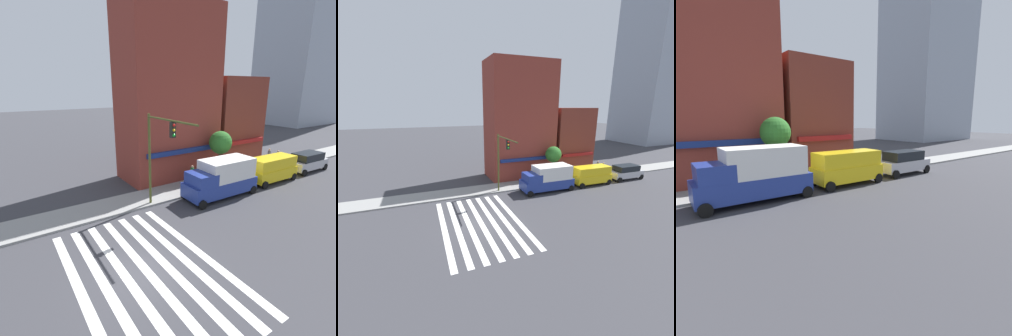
% 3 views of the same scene
% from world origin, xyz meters
% --- Properties ---
extents(ground_plane, '(200.00, 200.00, 0.00)m').
position_xyz_m(ground_plane, '(0.00, 0.00, 0.00)').
color(ground_plane, '#38383D').
extents(sidewalk_left, '(120.00, 3.00, 0.15)m').
position_xyz_m(sidewalk_left, '(0.00, 7.50, 0.07)').
color(sidewalk_left, gray).
rests_on(sidewalk_left, ground_plane).
extents(crosswalk_stripes, '(6.59, 10.80, 0.01)m').
position_xyz_m(crosswalk_stripes, '(-0.00, 0.00, 0.00)').
color(crosswalk_stripes, silver).
rests_on(crosswalk_stripes, ground_plane).
extents(storefront_row, '(15.58, 5.30, 15.42)m').
position_xyz_m(storefront_row, '(11.17, 11.50, 6.82)').
color(storefront_row, maroon).
rests_on(storefront_row, ground_plane).
extents(tower_distant, '(18.00, 13.48, 42.86)m').
position_xyz_m(tower_distant, '(57.26, 28.74, 21.43)').
color(tower_distant, '#939EAD').
rests_on(tower_distant, ground_plane).
extents(traffic_signal, '(0.32, 5.39, 6.76)m').
position_xyz_m(traffic_signal, '(3.86, 5.19, 4.63)').
color(traffic_signal, '#474C1E').
rests_on(traffic_signal, ground_plane).
extents(box_truck_blue, '(6.25, 2.42, 3.04)m').
position_xyz_m(box_truck_blue, '(9.38, 4.70, 1.59)').
color(box_truck_blue, navy).
rests_on(box_truck_blue, ground_plane).
extents(van_yellow, '(5.05, 2.22, 2.34)m').
position_xyz_m(van_yellow, '(15.81, 4.70, 1.29)').
color(van_yellow, yellow).
rests_on(van_yellow, ground_plane).
extents(suv_silver, '(4.75, 2.12, 1.94)m').
position_xyz_m(suv_silver, '(21.78, 4.70, 1.03)').
color(suv_silver, '#B7B7BC').
rests_on(suv_silver, ground_plane).
extents(pedestrian_blue_shirt, '(0.32, 0.32, 1.77)m').
position_xyz_m(pedestrian_blue_shirt, '(20.20, 7.16, 1.07)').
color(pedestrian_blue_shirt, '#23232D').
rests_on(pedestrian_blue_shirt, sidewalk_left).
extents(pedestrian_green_top, '(0.32, 0.32, 1.77)m').
position_xyz_m(pedestrian_green_top, '(8.85, 7.74, 1.07)').
color(pedestrian_green_top, '#23232D').
rests_on(pedestrian_green_top, sidewalk_left).
extents(pedestrian_grey_coat, '(0.32, 0.32, 1.77)m').
position_xyz_m(pedestrian_grey_coat, '(20.10, 8.17, 1.07)').
color(pedestrian_grey_coat, '#23232D').
rests_on(pedestrian_grey_coat, sidewalk_left).
extents(street_tree, '(2.08, 2.08, 4.55)m').
position_xyz_m(street_tree, '(11.83, 7.50, 3.62)').
color(street_tree, brown).
rests_on(street_tree, sidewalk_left).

